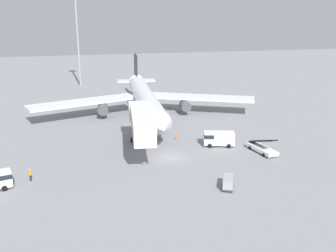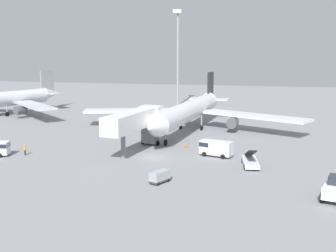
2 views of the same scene
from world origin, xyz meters
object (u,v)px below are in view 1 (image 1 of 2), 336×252
baggage_cart_far_center (228,182)px  safety_cone_alpha (176,137)px  airplane_at_gate (145,98)px  apron_light_mast (76,19)px  ground_crew_worker_foreground (30,174)px  belt_loader_truck (262,148)px  service_van_far_left (218,138)px  jet_bridge (141,122)px

baggage_cart_far_center → safety_cone_alpha: bearing=93.1°
airplane_at_gate → apron_light_mast: apron_light_mast is taller
airplane_at_gate → baggage_cart_far_center: (3.64, -35.65, -3.27)m
baggage_cart_far_center → apron_light_mast: bearing=101.8°
baggage_cart_far_center → ground_crew_worker_foreground: (-23.79, 8.18, 0.08)m
belt_loader_truck → ground_crew_worker_foreground: belt_loader_truck is taller
airplane_at_gate → apron_light_mast: size_ratio=1.70×
ground_crew_worker_foreground → safety_cone_alpha: bearing=27.7°
belt_loader_truck → safety_cone_alpha: size_ratio=8.26×
ground_crew_worker_foreground → service_van_far_left: bearing=13.5°
airplane_at_gate → safety_cone_alpha: (2.54, -15.58, -3.71)m
safety_cone_alpha → apron_light_mast: (-14.49, 54.32, 18.78)m
ground_crew_worker_foreground → safety_cone_alpha: size_ratio=2.28×
jet_bridge → service_van_far_left: 12.99m
service_van_far_left → baggage_cart_far_center: (-4.50, -14.98, -0.52)m
belt_loader_truck → baggage_cart_far_center: (-10.01, -10.47, 0.06)m
jet_bridge → baggage_cart_far_center: size_ratio=5.53×
belt_loader_truck → jet_bridge: bearing=165.6°
service_van_far_left → airplane_at_gate: bearing=111.5°
jet_bridge → apron_light_mast: bearing=97.3°
apron_light_mast → safety_cone_alpha: bearing=-75.1°
airplane_at_gate → ground_crew_worker_foreground: (-20.15, -27.47, -3.19)m
jet_bridge → service_van_far_left: (12.50, -0.10, -3.53)m
service_van_far_left → safety_cone_alpha: bearing=137.8°
service_van_far_left → ground_crew_worker_foreground: 29.10m
baggage_cart_far_center → belt_loader_truck: bearing=46.3°
belt_loader_truck → safety_cone_alpha: bearing=139.2°
baggage_cart_far_center → ground_crew_worker_foreground: size_ratio=1.76×
jet_bridge → apron_light_mast: apron_light_mast is taller
jet_bridge → safety_cone_alpha: jet_bridge is taller
safety_cone_alpha → apron_light_mast: apron_light_mast is taller
baggage_cart_far_center → apron_light_mast: size_ratio=0.11×
safety_cone_alpha → belt_loader_truck: bearing=-40.8°
airplane_at_gate → jet_bridge: (-4.36, -20.56, 0.78)m
belt_loader_truck → baggage_cart_far_center: 14.49m
jet_bridge → safety_cone_alpha: bearing=35.9°
belt_loader_truck → ground_crew_worker_foreground: (-33.80, -2.30, 0.14)m
belt_loader_truck → service_van_far_left: 7.14m
ground_crew_worker_foreground → airplane_at_gate: bearing=53.7°
safety_cone_alpha → baggage_cart_far_center: bearing=-86.9°
safety_cone_alpha → apron_light_mast: size_ratio=0.03×
jet_bridge → ground_crew_worker_foreground: bearing=-156.4°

